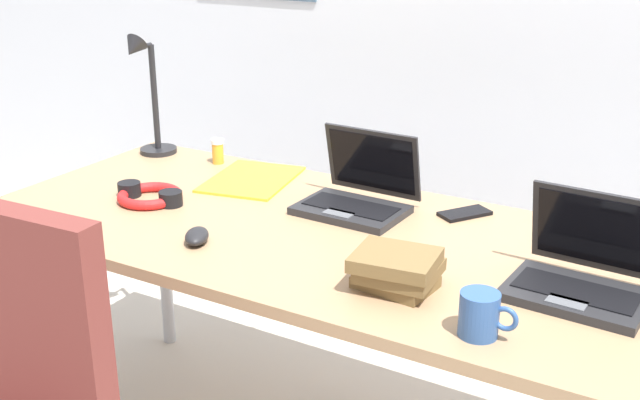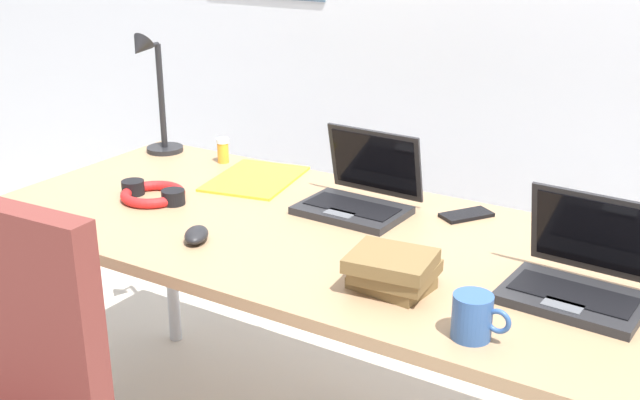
{
  "view_description": "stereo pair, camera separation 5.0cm",
  "coord_description": "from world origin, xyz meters",
  "px_view_note": "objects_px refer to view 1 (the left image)",
  "views": [
    {
      "loc": [
        0.91,
        -1.57,
        1.49
      ],
      "look_at": [
        0.0,
        0.0,
        0.82
      ],
      "focal_mm": 43.92,
      "sensor_mm": 36.0,
      "label": 1
    },
    {
      "loc": [
        0.96,
        -1.54,
        1.49
      ],
      "look_at": [
        0.0,
        0.0,
        0.82
      ],
      "focal_mm": 43.92,
      "sensor_mm": 36.0,
      "label": 2
    }
  ],
  "objects_px": {
    "computer_mouse": "(197,236)",
    "paper_folder_back_right": "(252,179)",
    "cell_phone": "(465,213)",
    "book_stack": "(397,269)",
    "desk_lamp": "(147,96)",
    "coffee_mug": "(480,315)",
    "laptop_near_mouse": "(582,274)",
    "pill_bottle": "(218,151)",
    "headphones": "(150,195)",
    "laptop_far_corner": "(358,195)"
  },
  "relations": [
    {
      "from": "headphones",
      "to": "coffee_mug",
      "type": "relative_size",
      "value": 1.89
    },
    {
      "from": "laptop_far_corner",
      "to": "book_stack",
      "type": "relative_size",
      "value": 1.52
    },
    {
      "from": "cell_phone",
      "to": "book_stack",
      "type": "relative_size",
      "value": 0.73
    },
    {
      "from": "laptop_near_mouse",
      "to": "computer_mouse",
      "type": "bearing_deg",
      "value": -167.3
    },
    {
      "from": "cell_phone",
      "to": "computer_mouse",
      "type": "bearing_deg",
      "value": -101.15
    },
    {
      "from": "headphones",
      "to": "book_stack",
      "type": "relative_size",
      "value": 1.14
    },
    {
      "from": "laptop_far_corner",
      "to": "computer_mouse",
      "type": "distance_m",
      "value": 0.46
    },
    {
      "from": "desk_lamp",
      "to": "coffee_mug",
      "type": "xyz_separation_m",
      "value": [
        1.32,
        -0.58,
        -0.15
      ]
    },
    {
      "from": "computer_mouse",
      "to": "desk_lamp",
      "type": "bearing_deg",
      "value": 110.44
    },
    {
      "from": "headphones",
      "to": "laptop_near_mouse",
      "type": "bearing_deg",
      "value": 1.42
    },
    {
      "from": "headphones",
      "to": "coffee_mug",
      "type": "xyz_separation_m",
      "value": [
        1.03,
        -0.25,
        0.03
      ]
    },
    {
      "from": "desk_lamp",
      "to": "coffee_mug",
      "type": "relative_size",
      "value": 3.54
    },
    {
      "from": "cell_phone",
      "to": "coffee_mug",
      "type": "relative_size",
      "value": 1.2
    },
    {
      "from": "laptop_far_corner",
      "to": "pill_bottle",
      "type": "height_order",
      "value": "laptop_far_corner"
    },
    {
      "from": "laptop_near_mouse",
      "to": "laptop_far_corner",
      "type": "bearing_deg",
      "value": 162.53
    },
    {
      "from": "laptop_near_mouse",
      "to": "coffee_mug",
      "type": "relative_size",
      "value": 2.57
    },
    {
      "from": "cell_phone",
      "to": "book_stack",
      "type": "distance_m",
      "value": 0.48
    },
    {
      "from": "computer_mouse",
      "to": "paper_folder_back_right",
      "type": "height_order",
      "value": "computer_mouse"
    },
    {
      "from": "book_stack",
      "to": "paper_folder_back_right",
      "type": "xyz_separation_m",
      "value": [
        -0.67,
        0.43,
        -0.04
      ]
    },
    {
      "from": "desk_lamp",
      "to": "coffee_mug",
      "type": "distance_m",
      "value": 1.45
    },
    {
      "from": "laptop_near_mouse",
      "to": "book_stack",
      "type": "xyz_separation_m",
      "value": [
        -0.34,
        -0.17,
        0.0
      ]
    },
    {
      "from": "pill_bottle",
      "to": "book_stack",
      "type": "xyz_separation_m",
      "value": [
        0.86,
        -0.51,
        0.0
      ]
    },
    {
      "from": "pill_bottle",
      "to": "coffee_mug",
      "type": "bearing_deg",
      "value": -29.7
    },
    {
      "from": "laptop_far_corner",
      "to": "book_stack",
      "type": "height_order",
      "value": "laptop_far_corner"
    },
    {
      "from": "headphones",
      "to": "pill_bottle",
      "type": "xyz_separation_m",
      "value": [
        -0.05,
        0.37,
        0.03
      ]
    },
    {
      "from": "desk_lamp",
      "to": "pill_bottle",
      "type": "distance_m",
      "value": 0.29
    },
    {
      "from": "book_stack",
      "to": "coffee_mug",
      "type": "bearing_deg",
      "value": -25.17
    },
    {
      "from": "desk_lamp",
      "to": "laptop_near_mouse",
      "type": "height_order",
      "value": "desk_lamp"
    },
    {
      "from": "pill_bottle",
      "to": "book_stack",
      "type": "bearing_deg",
      "value": -30.79
    },
    {
      "from": "desk_lamp",
      "to": "book_stack",
      "type": "xyz_separation_m",
      "value": [
        1.1,
        -0.47,
        -0.15
      ]
    },
    {
      "from": "desk_lamp",
      "to": "computer_mouse",
      "type": "distance_m",
      "value": 0.79
    },
    {
      "from": "laptop_far_corner",
      "to": "paper_folder_back_right",
      "type": "relative_size",
      "value": 0.92
    },
    {
      "from": "laptop_near_mouse",
      "to": "cell_phone",
      "type": "bearing_deg",
      "value": 140.37
    },
    {
      "from": "paper_folder_back_right",
      "to": "headphones",
      "type": "bearing_deg",
      "value": -116.99
    },
    {
      "from": "cell_phone",
      "to": "paper_folder_back_right",
      "type": "distance_m",
      "value": 0.65
    },
    {
      "from": "pill_bottle",
      "to": "paper_folder_back_right",
      "type": "distance_m",
      "value": 0.21
    },
    {
      "from": "laptop_near_mouse",
      "to": "book_stack",
      "type": "distance_m",
      "value": 0.38
    },
    {
      "from": "desk_lamp",
      "to": "cell_phone",
      "type": "height_order",
      "value": "desk_lamp"
    },
    {
      "from": "laptop_near_mouse",
      "to": "coffee_mug",
      "type": "bearing_deg",
      "value": -114.41
    },
    {
      "from": "coffee_mug",
      "to": "paper_folder_back_right",
      "type": "bearing_deg",
      "value": 149.29
    },
    {
      "from": "computer_mouse",
      "to": "pill_bottle",
      "type": "bearing_deg",
      "value": 93.31
    },
    {
      "from": "laptop_far_corner",
      "to": "book_stack",
      "type": "xyz_separation_m",
      "value": [
        0.29,
        -0.37,
        0.0
      ]
    },
    {
      "from": "headphones",
      "to": "book_stack",
      "type": "xyz_separation_m",
      "value": [
        0.81,
        -0.14,
        0.03
      ]
    },
    {
      "from": "pill_bottle",
      "to": "headphones",
      "type": "bearing_deg",
      "value": -82.99
    },
    {
      "from": "cell_phone",
      "to": "headphones",
      "type": "bearing_deg",
      "value": -123.54
    },
    {
      "from": "paper_folder_back_right",
      "to": "laptop_near_mouse",
      "type": "bearing_deg",
      "value": -14.06
    },
    {
      "from": "paper_folder_back_right",
      "to": "book_stack",
      "type": "bearing_deg",
      "value": -32.39
    },
    {
      "from": "laptop_near_mouse",
      "to": "headphones",
      "type": "distance_m",
      "value": 1.16
    },
    {
      "from": "laptop_far_corner",
      "to": "cell_phone",
      "type": "bearing_deg",
      "value": 21.73
    },
    {
      "from": "laptop_near_mouse",
      "to": "book_stack",
      "type": "relative_size",
      "value": 1.55
    }
  ]
}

